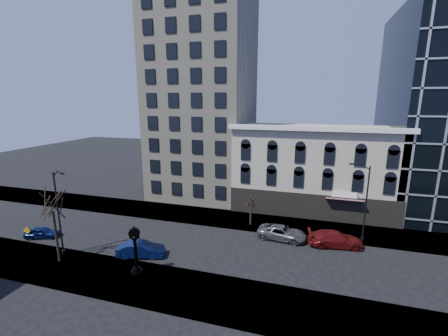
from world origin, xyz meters
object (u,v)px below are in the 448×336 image
(warning_sign, at_px, (28,234))
(car_near_b, at_px, (141,249))
(car_near_a, at_px, (42,232))
(street_lamp_near, at_px, (58,191))
(street_clock, at_px, (136,252))

(warning_sign, bearing_deg, car_near_b, 10.95)
(warning_sign, bearing_deg, car_near_a, 115.45)
(street_lamp_near, bearing_deg, street_clock, 16.25)
(street_lamp_near, relative_size, warning_sign, 3.56)
(street_clock, distance_m, street_lamp_near, 9.98)
(warning_sign, distance_m, car_near_b, 12.35)
(street_clock, distance_m, car_near_b, 3.54)
(street_clock, bearing_deg, car_near_a, 142.69)
(warning_sign, relative_size, car_near_a, 0.69)
(street_clock, height_order, car_near_b, street_clock)
(street_lamp_near, xyz_separation_m, car_near_b, (7.31, 2.21, -6.31))
(street_clock, distance_m, car_near_a, 15.27)
(street_clock, relative_size, warning_sign, 1.79)
(car_near_a, bearing_deg, warning_sign, -175.17)
(warning_sign, distance_m, car_near_a, 3.37)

